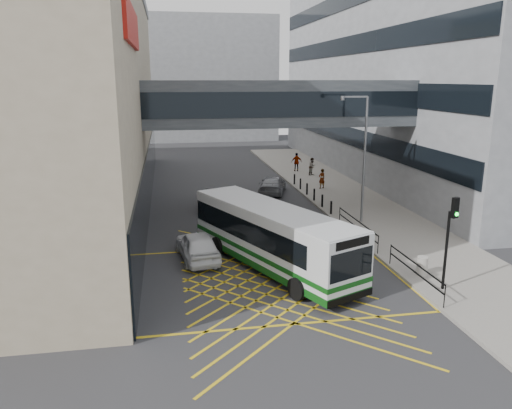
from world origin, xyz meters
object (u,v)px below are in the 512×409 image
pedestrian_a (322,179)px  pedestrian_b (312,167)px  street_lamp (362,152)px  car_white (197,245)px  bus (271,236)px  litter_bin (422,266)px  pedestrian_c (297,162)px  car_silver (273,185)px  traffic_light (450,230)px  car_dark (219,198)px

pedestrian_a → pedestrian_b: size_ratio=0.99×
street_lamp → car_white: bearing=-154.7°
bus → car_white: bus is taller
car_white → litter_bin: size_ratio=5.46×
pedestrian_c → bus: bearing=78.2°
car_white → pedestrian_b: 23.94m
street_lamp → pedestrian_b: (1.58, 15.94, -3.69)m
bus → car_silver: 16.50m
pedestrian_a → pedestrian_c: bearing=-108.9°
bus → pedestrian_c: bus is taller
car_silver → pedestrian_b: (5.18, 6.30, 0.25)m
traffic_light → street_lamp: bearing=66.8°
car_white → car_dark: car_dark is taller
traffic_light → pedestrian_b: traffic_light is taller
bus → car_dark: (-1.31, 12.09, -0.88)m
car_white → car_silver: (7.00, 14.31, -0.03)m
street_lamp → bus: bearing=-136.3°
litter_bin → pedestrian_b: pedestrian_b is taller
car_silver → pedestrian_a: 4.33m
bus → pedestrian_a: size_ratio=6.75×
pedestrian_b → bus: bearing=-153.0°
litter_bin → pedestrian_b: bearing=85.5°
traffic_light → pedestrian_c: 29.02m
bus → litter_bin: 7.27m
car_white → litter_bin: 11.08m
car_white → traffic_light: traffic_light is taller
pedestrian_b → pedestrian_c: bearing=71.1°
car_white → street_lamp: 12.23m
car_silver → pedestrian_b: bearing=-111.1°
litter_bin → pedestrian_a: (1.10, 19.12, 0.38)m
car_white → bus: bearing=145.2°
litter_bin → traffic_light: bearing=-85.1°
car_silver → litter_bin: 18.92m
litter_bin → pedestrian_c: bearing=87.8°
car_dark → pedestrian_c: bearing=-112.0°
street_lamp → litter_bin: 9.90m
street_lamp → pedestrian_a: bearing=87.6°
pedestrian_b → litter_bin: bearing=-136.3°
car_white → car_dark: 10.54m
car_white → pedestrian_b: bearing=-128.3°
street_lamp → pedestrian_c: size_ratio=4.35×
car_silver → pedestrian_a: size_ratio=2.88×
street_lamp → pedestrian_c: street_lamp is taller
car_white → pedestrian_a: bearing=-135.1°
car_silver → pedestrian_b: 8.16m
bus → street_lamp: size_ratio=1.39×
traffic_light → pedestrian_a: (0.95, 20.89, -1.89)m
traffic_light → pedestrian_b: (1.83, 26.71, -1.89)m
pedestrian_a → car_silver: bearing=-13.1°
car_white → pedestrian_c: 25.47m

